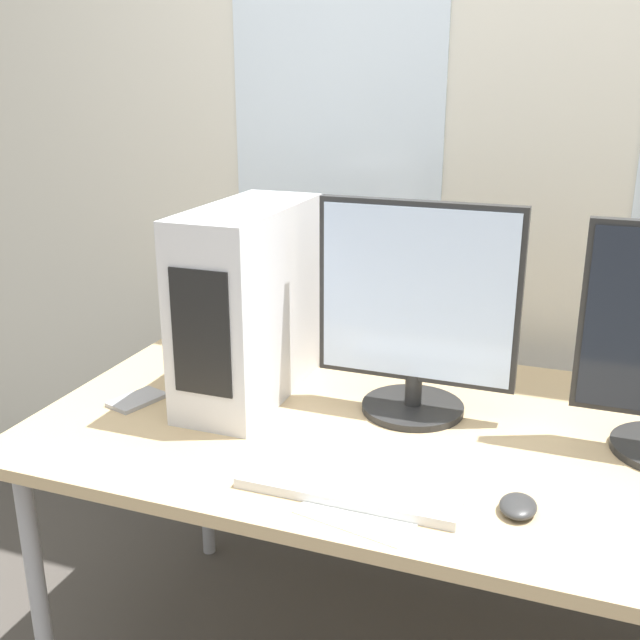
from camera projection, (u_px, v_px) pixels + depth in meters
name	position (u px, v px, depth m)	size (l,w,h in m)	color
wall_back	(540.00, 137.00, 1.94)	(8.00, 0.07, 2.70)	beige
desk	(489.00, 459.00, 1.61)	(2.01, 0.93, 0.77)	tan
pc_tower	(249.00, 303.00, 1.77)	(0.19, 0.47, 0.46)	silver
monitor_main	(417.00, 310.00, 1.66)	(0.45, 0.24, 0.49)	black
keyboard	(352.00, 484.00, 1.41)	(0.42, 0.15, 0.02)	silver
mouse	(518.00, 506.00, 1.33)	(0.07, 0.09, 0.03)	#2D2D2D
cell_phone	(137.00, 400.00, 1.78)	(0.11, 0.15, 0.01)	#99999E
paper_sheet_left	(382.00, 490.00, 1.40)	(0.26, 0.33, 0.00)	white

